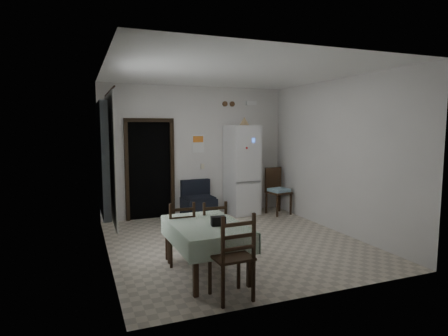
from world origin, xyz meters
TOP-DOWN VIEW (x-y plane):
  - ground at (0.00, 0.00)m, footprint 4.50×4.50m
  - ceiling at (0.00, 0.00)m, footprint 4.20×4.50m
  - wall_back at (0.00, 2.25)m, footprint 4.20×0.02m
  - wall_front at (0.00, -2.25)m, footprint 4.20×0.02m
  - wall_left at (-2.10, 0.00)m, footprint 0.02×4.50m
  - wall_right at (2.10, 0.00)m, footprint 0.02×4.50m
  - doorway at (-1.05, 2.45)m, footprint 1.06×0.52m
  - window_recess at (-2.15, -0.20)m, footprint 0.10×1.20m
  - curtain at (-2.04, -0.20)m, footprint 0.02×1.45m
  - curtain_rod at (-2.03, -0.20)m, footprint 0.02×1.60m
  - calendar at (0.05, 2.24)m, footprint 0.28×0.02m
  - calendar_image at (0.05, 2.23)m, footprint 0.24×0.01m
  - light_switch at (0.15, 2.24)m, footprint 0.08×0.02m
  - vent_left at (0.70, 2.23)m, footprint 0.12×0.03m
  - vent_right at (0.88, 2.23)m, footprint 0.12×0.03m
  - emergency_light at (1.35, 2.21)m, footprint 0.25×0.07m
  - fridge at (1.00, 1.93)m, footprint 0.71×0.71m
  - tan_cone at (1.02, 1.86)m, footprint 0.24×0.24m
  - navy_seat at (-0.04, 1.93)m, footprint 0.72×0.71m
  - corner_chair at (1.76, 1.57)m, footprint 0.53×0.53m
  - dining_table at (-0.91, -1.17)m, footprint 0.94×1.40m
  - black_bag at (-0.80, -1.33)m, footprint 0.20×0.14m
  - dining_chair_far_left at (-1.13, -0.60)m, footprint 0.41×0.41m
  - dining_chair_far_right at (-0.61, -0.58)m, footprint 0.42×0.42m
  - dining_chair_near_head at (-0.86, -1.94)m, footprint 0.47×0.47m

SIDE VIEW (x-z plane):
  - ground at x=0.00m, z-range 0.00..0.00m
  - dining_table at x=-0.91m, z-range 0.00..0.71m
  - navy_seat at x=-0.04m, z-range 0.00..0.81m
  - dining_chair_far_right at x=-0.61m, z-range 0.00..0.90m
  - dining_chair_far_left at x=-1.13m, z-range 0.00..0.93m
  - dining_chair_near_head at x=-0.86m, z-range 0.00..1.04m
  - corner_chair at x=1.76m, z-range 0.00..1.06m
  - black_bag at x=-0.80m, z-range 0.71..0.83m
  - fridge at x=1.00m, z-range 0.00..2.03m
  - doorway at x=-1.05m, z-range -0.05..2.17m
  - light_switch at x=0.15m, z-range 1.04..1.16m
  - wall_back at x=0.00m, z-range 0.00..2.90m
  - wall_front at x=0.00m, z-range 0.00..2.90m
  - wall_left at x=-2.10m, z-range 0.00..2.90m
  - wall_right at x=2.10m, z-range 0.00..2.90m
  - window_recess at x=-2.15m, z-range 0.75..2.35m
  - curtain at x=-2.04m, z-range 0.62..2.48m
  - calendar at x=0.05m, z-range 1.42..1.82m
  - calendar_image at x=0.05m, z-range 1.65..1.79m
  - tan_cone at x=1.02m, z-range 2.03..2.21m
  - curtain_rod at x=-2.03m, z-range 2.49..2.51m
  - vent_left at x=0.70m, z-range 2.46..2.58m
  - vent_right at x=0.88m, z-range 2.46..2.58m
  - emergency_light at x=1.35m, z-range 2.50..2.59m
  - ceiling at x=0.00m, z-range 2.89..2.91m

